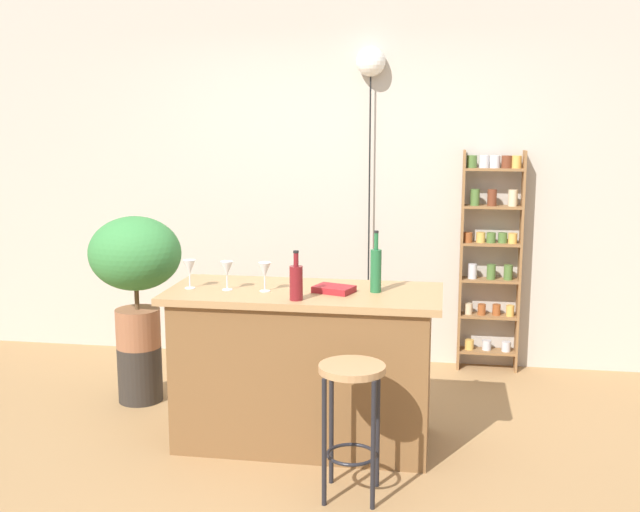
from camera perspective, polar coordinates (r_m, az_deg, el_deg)
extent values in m
plane|color=#A37A4C|center=(4.38, -1.87, -14.98)|extent=(12.00, 12.00, 0.00)
cube|color=#BCB2A3|center=(5.90, 1.71, 5.75)|extent=(6.40, 0.10, 2.80)
cube|color=brown|center=(4.49, -1.15, -8.40)|extent=(1.42, 0.62, 0.86)
cube|color=#A87F51|center=(4.37, -1.18, -2.79)|extent=(1.54, 0.67, 0.04)
cylinder|color=black|center=(3.82, 0.31, -13.56)|extent=(0.02, 0.02, 0.64)
cylinder|color=black|center=(3.80, 3.93, -13.76)|extent=(0.02, 0.02, 0.64)
cylinder|color=black|center=(4.04, 0.84, -12.22)|extent=(0.02, 0.02, 0.64)
cylinder|color=black|center=(4.01, 4.25, -12.40)|extent=(0.02, 0.02, 0.64)
torus|color=black|center=(3.96, 2.32, -14.37)|extent=(0.25, 0.25, 0.02)
cylinder|color=tan|center=(3.79, 2.37, -8.26)|extent=(0.33, 0.33, 0.03)
cube|color=olive|center=(5.79, 10.33, -0.39)|extent=(0.02, 0.15, 1.62)
cube|color=olive|center=(5.81, 14.48, -0.50)|extent=(0.02, 0.15, 1.62)
cube|color=olive|center=(5.96, 12.15, -6.85)|extent=(0.40, 0.15, 0.02)
cylinder|color=gold|center=(5.94, 10.92, -6.40)|extent=(0.07, 0.07, 0.07)
cylinder|color=silver|center=(5.95, 12.15, -6.41)|extent=(0.07, 0.07, 0.07)
cylinder|color=silver|center=(5.95, 13.52, -6.48)|extent=(0.07, 0.07, 0.07)
cube|color=olive|center=(5.88, 12.25, -4.33)|extent=(0.40, 0.15, 0.02)
cylinder|color=beige|center=(5.87, 10.86, -3.82)|extent=(0.06, 0.06, 0.08)
cylinder|color=#994C23|center=(5.86, 11.80, -3.86)|extent=(0.06, 0.06, 0.08)
cylinder|color=#994C23|center=(5.88, 12.84, -3.87)|extent=(0.06, 0.06, 0.08)
cylinder|color=gold|center=(5.88, 13.80, -3.92)|extent=(0.06, 0.06, 0.08)
cube|color=olive|center=(5.82, 12.36, -1.75)|extent=(0.40, 0.15, 0.02)
cylinder|color=silver|center=(5.80, 11.14, -1.10)|extent=(0.06, 0.06, 0.11)
cylinder|color=#4C7033|center=(5.81, 12.47, -1.15)|extent=(0.06, 0.06, 0.11)
cylinder|color=#4C7033|center=(5.82, 13.67, -1.17)|extent=(0.06, 0.06, 0.11)
cube|color=olive|center=(5.77, 12.46, 0.87)|extent=(0.40, 0.15, 0.02)
cylinder|color=#994C23|center=(5.75, 10.81, 1.36)|extent=(0.07, 0.07, 0.07)
cylinder|color=gold|center=(5.77, 11.73, 1.36)|extent=(0.07, 0.07, 0.07)
cylinder|color=#4C7033|center=(5.77, 12.46, 1.33)|extent=(0.07, 0.07, 0.07)
cylinder|color=#4C7033|center=(5.78, 13.27, 1.31)|extent=(0.07, 0.07, 0.07)
cylinder|color=gold|center=(5.77, 13.98, 1.28)|extent=(0.07, 0.07, 0.07)
cube|color=olive|center=(5.73, 12.56, 3.54)|extent=(0.40, 0.15, 0.02)
cylinder|color=#4C7033|center=(5.71, 11.32, 4.25)|extent=(0.07, 0.07, 0.12)
cylinder|color=brown|center=(5.72, 12.53, 4.21)|extent=(0.07, 0.07, 0.12)
cylinder|color=beige|center=(5.73, 13.99, 4.16)|extent=(0.07, 0.07, 0.12)
cube|color=olive|center=(5.71, 12.67, 6.24)|extent=(0.40, 0.15, 0.02)
cylinder|color=#4C7033|center=(5.70, 11.10, 6.83)|extent=(0.07, 0.07, 0.09)
cylinder|color=silver|center=(5.71, 11.97, 6.81)|extent=(0.07, 0.07, 0.09)
cylinder|color=silver|center=(5.71, 12.73, 6.78)|extent=(0.07, 0.07, 0.09)
cylinder|color=brown|center=(5.71, 13.56, 6.74)|extent=(0.07, 0.07, 0.09)
cylinder|color=gold|center=(5.72, 14.24, 6.72)|extent=(0.07, 0.07, 0.09)
cylinder|color=#2D2823|center=(5.33, -13.08, -8.41)|extent=(0.29, 0.29, 0.37)
cylinder|color=#935B3D|center=(5.24, -13.22, -5.17)|extent=(0.29, 0.29, 0.25)
cylinder|color=brown|center=(5.18, -13.32, -2.96)|extent=(0.03, 0.03, 0.16)
ellipsoid|color=#387F3D|center=(5.13, -13.45, 0.19)|extent=(0.60, 0.54, 0.48)
cylinder|color=#236638|center=(4.30, 4.13, -1.10)|extent=(0.06, 0.06, 0.24)
cylinder|color=#236638|center=(4.27, 4.15, 1.09)|extent=(0.02, 0.02, 0.09)
cylinder|color=black|center=(4.27, 4.16, 1.79)|extent=(0.03, 0.03, 0.01)
cylinder|color=maroon|center=(4.12, -1.78, -2.00)|extent=(0.07, 0.07, 0.18)
cylinder|color=maroon|center=(4.09, -1.79, -0.26)|extent=(0.03, 0.03, 0.07)
cylinder|color=black|center=(4.09, -1.80, 0.32)|extent=(0.03, 0.03, 0.01)
cylinder|color=silver|center=(4.40, -6.83, -2.46)|extent=(0.06, 0.06, 0.00)
cylinder|color=silver|center=(4.39, -6.84, -1.96)|extent=(0.01, 0.01, 0.07)
cone|color=silver|center=(4.38, -6.87, -0.94)|extent=(0.07, 0.07, 0.08)
cylinder|color=silver|center=(4.35, -4.07, -2.58)|extent=(0.06, 0.06, 0.00)
cylinder|color=silver|center=(4.34, -4.08, -2.07)|extent=(0.01, 0.01, 0.07)
cone|color=silver|center=(4.32, -4.09, -1.03)|extent=(0.07, 0.07, 0.08)
cylinder|color=silver|center=(4.47, -9.53, -2.33)|extent=(0.06, 0.06, 0.00)
cylinder|color=silver|center=(4.46, -9.55, -1.83)|extent=(0.01, 0.01, 0.07)
cone|color=silver|center=(4.45, -9.58, -0.83)|extent=(0.07, 0.07, 0.08)
cube|color=maroon|center=(4.31, 1.03, -2.45)|extent=(0.25, 0.21, 0.03)
cylinder|color=black|center=(5.80, 3.62, 2.91)|extent=(0.01, 0.01, 2.25)
sphere|color=white|center=(5.76, 3.75, 14.07)|extent=(0.21, 0.21, 0.21)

